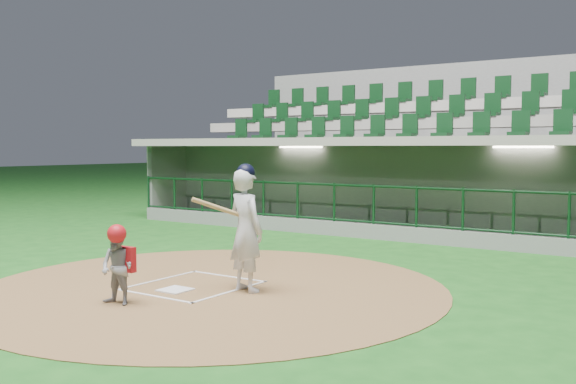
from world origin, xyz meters
TOP-DOWN VIEW (x-y plane):
  - ground at (0.00, 0.00)m, footprint 120.00×120.00m
  - dirt_circle at (0.30, -0.20)m, footprint 7.20×7.20m
  - home_plate at (0.00, -0.70)m, footprint 0.43×0.43m
  - batter_box_chalk at (0.00, -0.30)m, footprint 1.55×1.80m
  - dugout_structure at (0.05, 7.83)m, footprint 16.40×3.70m
  - seating_deck at (0.00, 10.91)m, footprint 17.00×6.72m
  - batter at (0.90, -0.12)m, footprint 0.92×0.94m
  - catcher at (-0.04, -1.76)m, footprint 0.53×0.44m

SIDE VIEW (x-z plane):
  - ground at x=0.00m, z-range 0.00..0.00m
  - dirt_circle at x=0.30m, z-range 0.00..0.01m
  - batter_box_chalk at x=0.00m, z-range 0.01..0.02m
  - home_plate at x=0.00m, z-range 0.01..0.03m
  - catcher at x=-0.04m, z-range 0.01..1.12m
  - dugout_structure at x=0.05m, z-range -0.54..2.46m
  - batter at x=0.90m, z-range 0.01..1.92m
  - seating_deck at x=0.00m, z-range -1.15..4.00m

